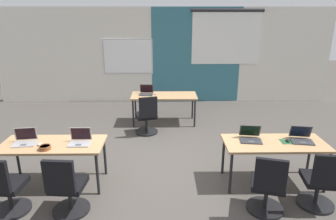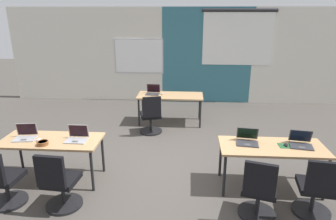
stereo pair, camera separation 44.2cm
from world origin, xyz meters
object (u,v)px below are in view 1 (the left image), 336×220
Objects in this scene: chair_near_left_end at (5,191)px; chair_near_right_end at (320,185)px; desk_far_center at (164,97)px; mouse_near_left_end at (39,144)px; laptop_near_right_inner at (250,137)px; mouse_near_right_end at (288,141)px; laptop_near_right_end at (301,138)px; snack_bowl at (45,147)px; laptop_far_left at (146,92)px; chair_far_left at (147,118)px; laptop_near_left_end at (25,140)px; laptop_near_left_inner at (80,140)px; mouse_far_left at (156,94)px; chair_near_right_inner at (267,189)px; desk_near_left at (52,147)px; chair_near_left_inner at (67,190)px; desk_near_right at (274,146)px.

chair_near_left_end is 4.35m from chair_near_right_end.
desk_far_center is 14.92× the size of mouse_near_left_end.
mouse_near_right_end is (0.57, -0.08, -0.03)m from laptop_near_right_inner.
laptop_near_right_end is at bearing 8.03° from mouse_near_right_end.
chair_near_right_end is (0.23, -0.70, -0.36)m from mouse_near_right_end.
snack_bowl is (0.14, -0.16, 0.02)m from mouse_near_left_end.
laptop_far_left reaches higher than snack_bowl.
chair_near_left_end is 1.00× the size of chair_far_left.
laptop_near_right_inner is 0.80m from laptop_near_right_end.
mouse_near_left_end is at bearing -23.61° from laptop_near_left_end.
laptop_near_left_inner is 3.50m from laptop_near_right_end.
laptop_far_left reaches higher than chair_near_left_end.
laptop_near_left_end is at bearing -1.07° from chair_near_right_end.
mouse_near_left_end is 0.21m from snack_bowl.
mouse_far_left is 4.28m from chair_near_right_end.
laptop_near_right_end is 2.12× the size of snack_bowl.
desk_far_center is 4.58× the size of laptop_far_left.
laptop_near_right_end is at bearing -49.53° from mouse_far_left.
laptop_far_left is at bearing -47.32° from chair_near_right_inner.
mouse_far_left is at bearing 127.31° from mouse_near_right_end.
mouse_far_left is at bearing -1.48° from laptop_far_left.
laptop_near_right_inner is 0.98× the size of laptop_near_right_end.
laptop_near_left_inner is 1.87× the size of snack_bowl.
mouse_near_right_end is at bearing -45.92° from laptop_far_left.
desk_near_left is 4.82× the size of laptop_near_left_inner.
chair_near_left_inner is (-1.32, -3.57, -0.28)m from desk_far_center.
snack_bowl reaches higher than desk_near_left.
chair_near_left_inner is at bearing -107.21° from mouse_far_left.
desk_near_left is 3.50m from desk_near_right.
laptop_near_left_inner is at bearing -111.41° from mouse_far_left.
laptop_near_right_inner is 0.40× the size of chair_near_left_inner.
laptop_far_left reaches higher than chair_near_right_end.
laptop_near_left_end is 3.42× the size of mouse_near_left_end.
laptop_near_left_end reaches higher than mouse_near_right_end.
chair_near_left_end is at bearing -118.51° from mouse_far_left.
laptop_far_left reaches higher than chair_far_left.
desk_far_center is at bearing -52.68° from chair_near_right_inner.
snack_bowl is (0.38, 0.55, 0.38)m from chair_near_left_end.
mouse_near_left_end is 0.83m from chair_near_left_end.
chair_near_left_inner is (0.84, -0.01, 0.00)m from chair_near_left_end.
laptop_near_right_inner is 1.05× the size of laptop_far_left.
laptop_near_right_end reaches higher than chair_near_left_inner.
snack_bowl reaches higher than mouse_near_right_end.
laptop_near_right_inner is 3.42× the size of mouse_near_left_end.
laptop_near_right_end is 0.23m from mouse_near_right_end.
laptop_near_left_end reaches higher than mouse_far_left.
laptop_far_left is at bearing 73.31° from laptop_near_left_inner.
chair_near_left_end is 0.77m from snack_bowl.
mouse_near_right_end is at bearing 123.42° from chair_far_left.
laptop_near_left_inner is at bearing -170.00° from laptop_near_right_end.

